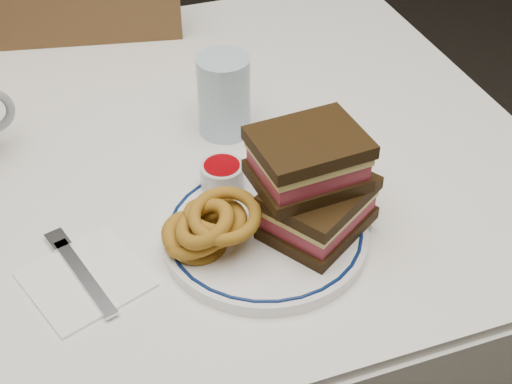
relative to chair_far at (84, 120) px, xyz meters
name	(u,v)px	position (x,y,z in m)	size (l,w,h in m)	color
dining_table	(93,221)	(-0.04, -0.48, 0.14)	(1.27, 0.87, 0.75)	white
chair_far	(84,120)	(0.00, 0.00, 0.00)	(0.51, 0.51, 0.93)	#4C3418
main_plate	(265,233)	(0.15, -0.70, 0.25)	(0.25, 0.25, 0.02)	white
reuben_sandwich	(313,184)	(0.20, -0.71, 0.32)	(0.16, 0.15, 0.13)	black
onion_rings_main	(207,226)	(0.08, -0.70, 0.29)	(0.12, 0.10, 0.08)	brown
ketchup_ramekin	(222,174)	(0.13, -0.60, 0.28)	(0.06, 0.06, 0.03)	silver
water_glass	(224,96)	(0.17, -0.46, 0.30)	(0.08, 0.08, 0.12)	#A3C2D3
napkin_fork	(84,277)	(-0.07, -0.69, 0.25)	(0.16, 0.17, 0.01)	white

